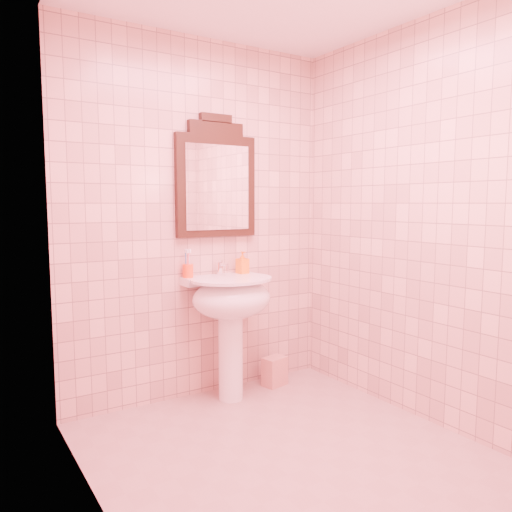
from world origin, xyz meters
TOP-DOWN VIEW (x-y plane):
  - floor at (0.00, 0.00)m, footprint 2.20×2.20m
  - back_wall at (0.00, 1.10)m, footprint 2.00×0.02m
  - pedestal_sink at (0.12, 0.87)m, footprint 0.58×0.58m
  - faucet at (0.12, 1.01)m, footprint 0.04×0.16m
  - mirror at (0.12, 1.07)m, footprint 0.61×0.06m
  - toothbrush_cup at (-0.12, 1.05)m, footprint 0.07×0.07m
  - soap_dispenser at (0.29, 1.01)m, footprint 0.08×0.08m
  - towel at (0.53, 0.93)m, footprint 0.20×0.15m

SIDE VIEW (x-z plane):
  - floor at x=0.00m, z-range 0.00..0.00m
  - towel at x=0.53m, z-range 0.00..0.22m
  - pedestal_sink at x=0.12m, z-range 0.23..1.09m
  - toothbrush_cup at x=-0.12m, z-range 0.83..1.00m
  - faucet at x=0.12m, z-range 0.87..0.97m
  - soap_dispenser at x=0.29m, z-range 0.86..1.03m
  - back_wall at x=0.00m, z-range 0.00..2.50m
  - mirror at x=0.12m, z-range 1.10..1.96m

